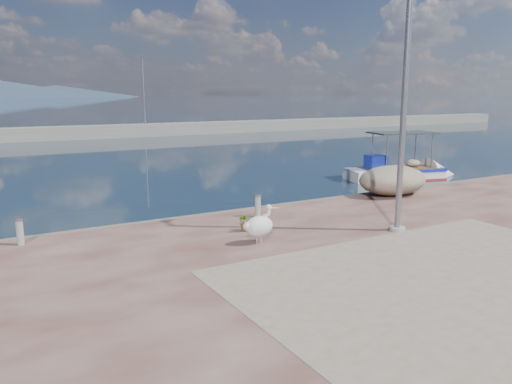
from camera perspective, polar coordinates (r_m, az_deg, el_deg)
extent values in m
plane|color=#162635|center=(12.17, 9.05, -9.05)|extent=(1400.00, 1400.00, 0.00)
cube|color=gray|center=(10.75, 23.64, -9.80)|extent=(9.00, 7.00, 0.01)
cube|color=gray|center=(49.50, -21.47, 6.28)|extent=(120.00, 2.20, 1.20)
cylinder|color=gray|center=(51.16, -12.72, 10.72)|extent=(0.16, 0.16, 7.00)
cone|color=#28384C|center=(665.98, -21.83, 10.66)|extent=(200.00, 200.00, 14.00)
cube|color=white|center=(25.99, 16.16, 1.65)|extent=(5.91, 3.15, 0.92)
cube|color=#172595|center=(25.93, 16.21, 2.55)|extent=(4.40, 2.82, 0.14)
cube|color=#AA2715|center=(26.00, 16.15, 1.54)|extent=(4.39, 2.81, 0.12)
cube|color=#172595|center=(25.16, 13.53, 3.33)|extent=(1.06, 1.06, 0.68)
cube|color=#272E32|center=(25.73, 16.43, 6.51)|extent=(3.43, 2.45, 0.08)
cylinder|color=tan|center=(12.48, 0.10, -5.38)|extent=(0.03, 0.03, 0.25)
cylinder|color=tan|center=(12.53, 0.62, -5.31)|extent=(0.03, 0.03, 0.25)
ellipsoid|color=silver|center=(12.42, 0.36, -3.94)|extent=(0.78, 0.52, 0.53)
cylinder|color=silver|center=(12.45, 1.32, -2.65)|extent=(0.18, 0.11, 0.45)
sphere|color=silver|center=(12.42, 1.47, -1.77)|extent=(0.15, 0.15, 0.15)
cone|color=#E8745A|center=(12.50, 2.20, -1.85)|extent=(0.36, 0.11, 0.11)
cylinder|color=gray|center=(13.74, 16.59, 9.97)|extent=(0.16, 0.16, 7.00)
cylinder|color=gray|center=(14.21, 15.82, -4.05)|extent=(0.44, 0.44, 0.10)
cylinder|color=gray|center=(15.14, 0.21, -1.57)|extent=(0.17, 0.17, 0.68)
cylinder|color=gray|center=(15.07, 0.21, -0.31)|extent=(0.23, 0.23, 0.06)
cylinder|color=gray|center=(13.64, -25.37, -4.13)|extent=(0.17, 0.17, 0.67)
cylinder|color=gray|center=(13.56, -25.49, -2.78)|extent=(0.23, 0.23, 0.06)
imported|color=#33722D|center=(13.59, -1.12, -3.40)|extent=(0.49, 0.43, 0.52)
ellipsoid|color=tan|center=(19.09, 15.34, 1.32)|extent=(2.75, 1.97, 1.08)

